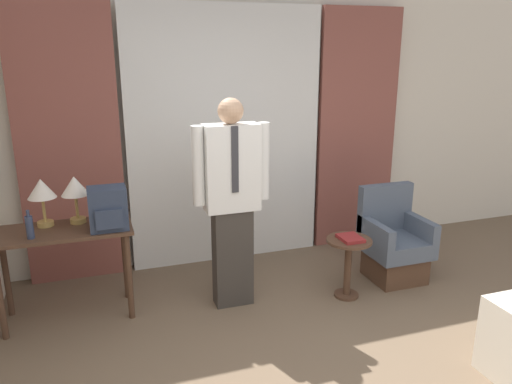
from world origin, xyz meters
The scene contains 13 objects.
wall_back centered at (0.00, 2.80, 1.35)m, with size 10.00×0.06×2.70m.
curtain_sheer_center centered at (0.00, 2.67, 1.29)m, with size 1.98×0.06×2.58m.
curtain_drape_left centered at (-1.49, 2.67, 1.29)m, with size 0.92×0.06×2.58m.
curtain_drape_right centered at (1.49, 2.67, 1.29)m, with size 0.92×0.06×2.58m.
desk centered at (-1.58, 1.91, 0.64)m, with size 1.08×0.50×0.78m.
table_lamp_left centered at (-1.71, 2.03, 1.07)m, with size 0.22×0.22×0.39m.
table_lamp_right centered at (-1.46, 2.03, 1.07)m, with size 0.22×0.22×0.39m.
bottle_near_edge centered at (-1.80, 1.77, 0.87)m, with size 0.06×0.06×0.23m.
backpack centered at (-1.22, 1.79, 0.95)m, with size 0.29×0.25×0.34m.
person centered at (-0.23, 1.69, 0.98)m, with size 0.65×0.22×1.79m.
armchair centered at (1.38, 1.68, 0.34)m, with size 0.56×0.55×0.89m.
side_table centered at (0.77, 1.47, 0.37)m, with size 0.40×0.40×0.55m.
book centered at (0.77, 1.46, 0.57)m, with size 0.18×0.22×0.03m.
Camera 1 is at (-1.33, -2.13, 2.17)m, focal length 35.00 mm.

